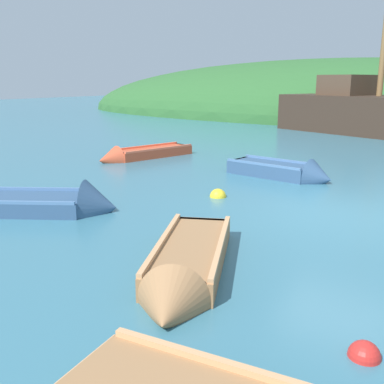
# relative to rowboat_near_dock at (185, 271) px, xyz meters

# --- Properties ---
(ground_plane) EXTENTS (120.00, 120.00, 0.00)m
(ground_plane) POSITION_rel_rowboat_near_dock_xyz_m (1.06, 4.49, -0.11)
(ground_plane) COLOR teal
(shore_hill) EXTENTS (49.80, 20.87, 9.10)m
(shore_hill) POSITION_rel_rowboat_near_dock_xyz_m (-7.38, 32.52, -0.11)
(shore_hill) COLOR #2D602D
(shore_hill) RESTS_ON ground
(rowboat_near_dock) EXTENTS (2.33, 3.56, 0.96)m
(rowboat_near_dock) POSITION_rel_rowboat_near_dock_xyz_m (0.00, 0.00, 0.00)
(rowboat_near_dock) COLOR #9E7047
(rowboat_near_dock) RESTS_ON ground
(rowboat_portside) EXTENTS (1.92, 4.00, 0.92)m
(rowboat_portside) POSITION_rel_rowboat_near_dock_xyz_m (-7.25, 7.65, -0.00)
(rowboat_portside) COLOR #C64C2D
(rowboat_portside) RESTS_ON ground
(rowboat_outer_left) EXTENTS (3.29, 1.45, 1.04)m
(rowboat_outer_left) POSITION_rel_rowboat_near_dock_xyz_m (-1.44, 7.39, 0.03)
(rowboat_outer_left) COLOR #335175
(rowboat_outer_left) RESTS_ON ground
(rowboat_far) EXTENTS (3.67, 2.87, 1.22)m
(rowboat_far) POSITION_rel_rowboat_near_dock_xyz_m (-4.43, 1.22, -0.00)
(rowboat_far) COLOR #335175
(rowboat_far) RESTS_ON ground
(buoy_red) EXTENTS (0.35, 0.35, 0.35)m
(buoy_red) POSITION_rel_rowboat_near_dock_xyz_m (2.65, -0.56, -0.11)
(buoy_red) COLOR red
(buoy_red) RESTS_ON ground
(buoy_yellow) EXTENTS (0.41, 0.41, 0.41)m
(buoy_yellow) POSITION_rel_rowboat_near_dock_xyz_m (-1.97, 4.33, -0.11)
(buoy_yellow) COLOR yellow
(buoy_yellow) RESTS_ON ground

